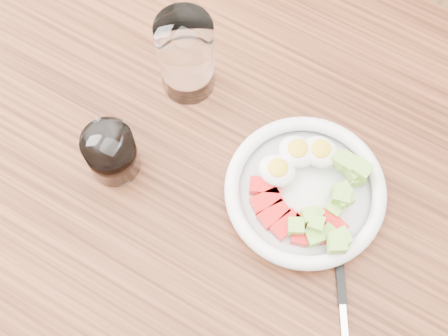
# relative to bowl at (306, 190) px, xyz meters

# --- Properties ---
(ground) EXTENTS (4.00, 4.00, 0.00)m
(ground) POSITION_rel_bowl_xyz_m (-0.11, -0.04, -0.79)
(ground) COLOR brown
(ground) RESTS_ON ground
(dining_table) EXTENTS (1.50, 0.90, 0.77)m
(dining_table) POSITION_rel_bowl_xyz_m (-0.11, -0.04, -0.12)
(dining_table) COLOR brown
(dining_table) RESTS_ON ground
(bowl) EXTENTS (0.23, 0.23, 0.06)m
(bowl) POSITION_rel_bowl_xyz_m (0.00, 0.00, 0.00)
(bowl) COLOR white
(bowl) RESTS_ON dining_table
(fork) EXTENTS (0.10, 0.16, 0.01)m
(fork) POSITION_rel_bowl_xyz_m (0.11, -0.10, -0.02)
(fork) COLOR black
(fork) RESTS_ON dining_table
(water_glass) EXTENTS (0.08, 0.08, 0.15)m
(water_glass) POSITION_rel_bowl_xyz_m (-0.24, 0.08, 0.05)
(water_glass) COLOR white
(water_glass) RESTS_ON dining_table
(coffee_glass) EXTENTS (0.07, 0.07, 0.09)m
(coffee_glass) POSITION_rel_bowl_xyz_m (-0.27, -0.10, 0.02)
(coffee_glass) COLOR white
(coffee_glass) RESTS_ON dining_table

